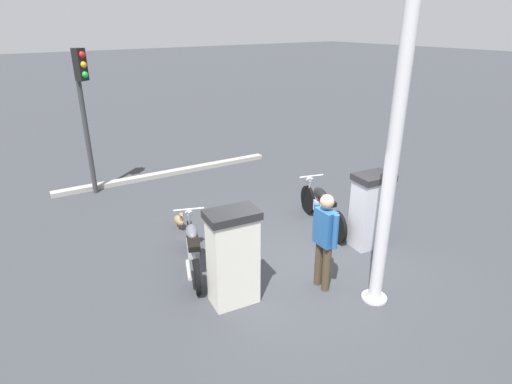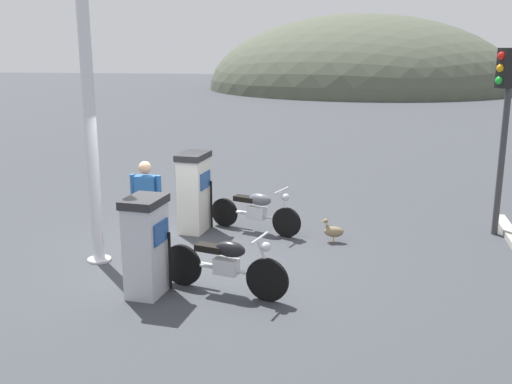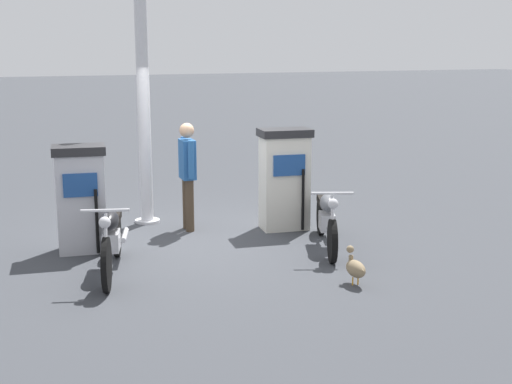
# 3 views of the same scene
# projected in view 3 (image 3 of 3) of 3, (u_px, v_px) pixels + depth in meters

# --- Properties ---
(ground_plane) EXTENTS (120.00, 120.00, 0.00)m
(ground_plane) POSITION_uv_depth(u_px,v_px,m) (192.00, 241.00, 10.34)
(ground_plane) COLOR #383A3F
(fuel_pump_near) EXTENTS (0.64, 0.78, 1.49)m
(fuel_pump_near) POSITION_uv_depth(u_px,v_px,m) (81.00, 198.00, 9.68)
(fuel_pump_near) COLOR silver
(fuel_pump_near) RESTS_ON ground
(fuel_pump_far) EXTENTS (0.63, 0.85, 1.57)m
(fuel_pump_far) POSITION_uv_depth(u_px,v_px,m) (285.00, 179.00, 10.88)
(fuel_pump_far) COLOR silver
(fuel_pump_far) RESTS_ON ground
(motorcycle_near_pump) EXTENTS (2.01, 0.83, 0.96)m
(motorcycle_near_pump) POSITION_uv_depth(u_px,v_px,m) (112.00, 237.00, 8.78)
(motorcycle_near_pump) COLOR black
(motorcycle_near_pump) RESTS_ON ground
(motorcycle_far_pump) EXTENTS (1.88, 0.93, 0.93)m
(motorcycle_far_pump) POSITION_uv_depth(u_px,v_px,m) (327.00, 218.00, 9.89)
(motorcycle_far_pump) COLOR black
(motorcycle_far_pump) RESTS_ON ground
(attendant_person) EXTENTS (0.58, 0.24, 1.67)m
(attendant_person) POSITION_uv_depth(u_px,v_px,m) (188.00, 169.00, 10.77)
(attendant_person) COLOR #473828
(attendant_person) RESTS_ON ground
(wandering_duck) EXTENTS (0.45, 0.20, 0.45)m
(wandering_duck) POSITION_uv_depth(u_px,v_px,m) (355.00, 268.00, 8.40)
(wandering_duck) COLOR #847051
(wandering_duck) RESTS_ON ground
(canopy_support_pole) EXTENTS (0.40, 0.40, 4.64)m
(canopy_support_pole) POSITION_uv_depth(u_px,v_px,m) (143.00, 83.00, 10.99)
(canopy_support_pole) COLOR silver
(canopy_support_pole) RESTS_ON ground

